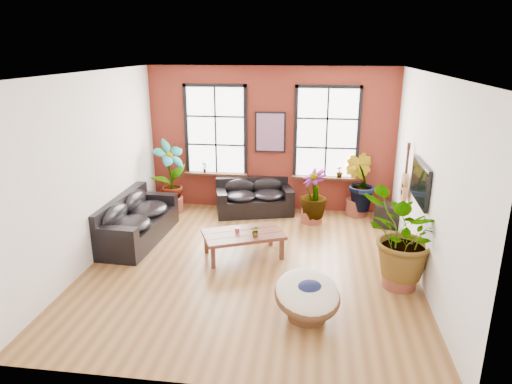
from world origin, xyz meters
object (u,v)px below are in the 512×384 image
Objects in this scene: coffee_table at (243,236)px; sofa_left at (134,221)px; papasan_chair at (307,295)px; sofa_back at (254,198)px.

sofa_left is at bearing 144.67° from coffee_table.
sofa_left is at bearing 123.81° from papasan_chair.
coffee_table is (2.41, -0.48, 0.01)m from sofa_left.
sofa_back is 4.68m from papasan_chair.
sofa_back reaches higher than coffee_table.
sofa_left is 4.45m from papasan_chair.
coffee_table is at bearing -98.45° from sofa_left.
sofa_left is 1.85× the size of papasan_chair.
sofa_back is 0.83× the size of sofa_left.
sofa_back is 2.47m from coffee_table.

